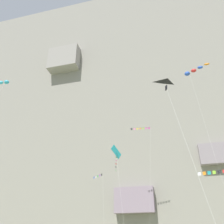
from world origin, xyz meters
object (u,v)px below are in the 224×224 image
object	(u,v)px
kite_windsock_mid_left	(193,71)
kite_banner_high_left	(142,141)
kite_banner_low_right	(214,174)
kite_diamond_mid_center	(116,154)
kite_delta_low_left	(169,85)
kite_banner_front_field	(99,185)
kite_windsock_far_left	(1,83)

from	to	relation	value
kite_windsock_mid_left	kite_banner_high_left	bearing A→B (deg)	132.26
kite_banner_low_right	kite_windsock_mid_left	bearing A→B (deg)	-98.57
kite_banner_low_right	kite_diamond_mid_center	xyz separation A→B (m)	(-15.22, -9.96, 1.80)
kite_delta_low_left	kite_windsock_mid_left	bearing A→B (deg)	72.22
kite_banner_front_field	kite_delta_low_left	world-z (taller)	kite_delta_low_left
kite_windsock_mid_left	kite_diamond_mid_center	size ratio (longest dim) A/B	1.63
kite_diamond_mid_center	kite_delta_low_left	bearing A→B (deg)	-59.07
kite_diamond_mid_center	kite_windsock_far_left	bearing A→B (deg)	-161.44
kite_banner_front_field	kite_windsock_far_left	world-z (taller)	kite_windsock_far_left
kite_banner_low_right	kite_banner_front_field	bearing A→B (deg)	-177.95
kite_banner_front_field	kite_windsock_far_left	xyz separation A→B (m)	(-13.57, -15.69, 15.29)
kite_windsock_far_left	kite_windsock_mid_left	xyz separation A→B (m)	(32.71, 4.46, -0.53)
kite_diamond_mid_center	kite_windsock_mid_left	bearing A→B (deg)	-8.56
kite_banner_front_field	kite_windsock_mid_left	bearing A→B (deg)	-30.39
kite_windsock_far_left	kite_windsock_mid_left	distance (m)	33.02
kite_banner_front_field	kite_windsock_mid_left	world-z (taller)	kite_windsock_mid_left
kite_delta_low_left	kite_windsock_far_left	distance (m)	31.85
kite_banner_high_left	kite_banner_front_field	bearing A→B (deg)	-178.03
kite_delta_low_left	kite_banner_low_right	bearing A→B (deg)	76.50
kite_windsock_far_left	kite_delta_low_left	bearing A→B (deg)	-17.20
kite_windsock_mid_left	kite_banner_low_right	bearing A→B (deg)	81.43
kite_banner_high_left	kite_windsock_mid_left	bearing A→B (deg)	-47.74
kite_banner_low_right	kite_windsock_mid_left	xyz separation A→B (m)	(-1.81, -11.98, 13.84)
kite_windsock_far_left	kite_windsock_mid_left	size ratio (longest dim) A/B	1.01
kite_delta_low_left	kite_windsock_far_left	world-z (taller)	kite_windsock_far_left
kite_banner_low_right	kite_delta_low_left	size ratio (longest dim) A/B	0.84
kite_banner_high_left	kite_diamond_mid_center	distance (m)	11.32
kite_banner_high_left	kite_windsock_far_left	size ratio (longest dim) A/B	0.84
kite_banner_high_left	kite_windsock_mid_left	distance (m)	16.93
kite_windsock_far_left	kite_diamond_mid_center	world-z (taller)	kite_windsock_far_left
kite_windsock_far_left	kite_diamond_mid_center	xyz separation A→B (m)	(19.29, 6.48, -12.57)
kite_banner_front_field	kite_windsock_far_left	size ratio (longest dim) A/B	0.53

